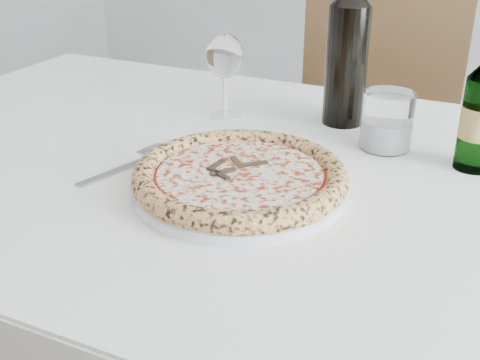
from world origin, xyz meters
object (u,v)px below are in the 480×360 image
at_px(wine_bottle, 347,53).
at_px(plate, 240,187).
at_px(chair_far, 367,141).
at_px(wine_glass, 225,58).
at_px(tumbler, 387,124).
at_px(dining_table, 266,210).
at_px(pizza, 240,176).

bearing_deg(wine_bottle, plate, -97.10).
bearing_deg(chair_far, wine_glass, -106.16).
distance_m(chair_far, wine_bottle, 0.60).
distance_m(chair_far, plate, 0.86).
xyz_separation_m(chair_far, tumbler, (0.17, -0.56, 0.27)).
bearing_deg(plate, dining_table, 90.00).
height_order(dining_table, wine_bottle, wine_bottle).
relative_size(pizza, tumbler, 3.21).
bearing_deg(plate, chair_far, 91.12).
bearing_deg(chair_far, plate, -88.88).
xyz_separation_m(plate, wine_bottle, (0.04, 0.36, 0.13)).
relative_size(plate, wine_glass, 1.92).
height_order(dining_table, chair_far, chair_far).
bearing_deg(wine_glass, pizza, -58.59).
bearing_deg(plate, wine_glass, 121.41).
bearing_deg(tumbler, pizza, -119.16).
distance_m(chair_far, pizza, 0.87).
relative_size(wine_glass, wine_bottle, 0.52).
relative_size(dining_table, plate, 5.09).
bearing_deg(wine_bottle, tumbler, -39.92).
relative_size(tumbler, wine_bottle, 0.31).
xyz_separation_m(wine_glass, wine_bottle, (0.22, 0.07, 0.02)).
relative_size(dining_table, wine_glass, 9.76).
xyz_separation_m(plate, pizza, (-0.00, 0.00, 0.02)).
bearing_deg(tumbler, wine_glass, 176.88).
xyz_separation_m(dining_table, plate, (0.00, -0.10, 0.09)).
xyz_separation_m(dining_table, chair_far, (-0.02, 0.73, -0.14)).
xyz_separation_m(plate, wine_glass, (-0.17, 0.29, 0.11)).
relative_size(dining_table, pizza, 5.05).
xyz_separation_m(wine_glass, tumbler, (0.32, -0.02, -0.08)).
distance_m(pizza, tumbler, 0.31).
distance_m(dining_table, plate, 0.13).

